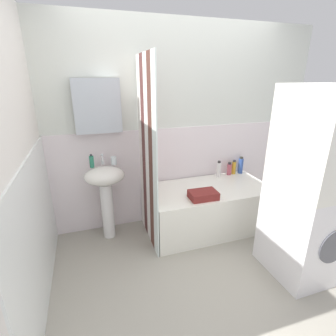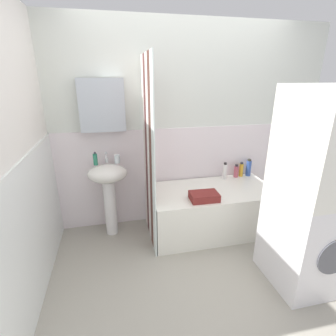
% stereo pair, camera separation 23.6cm
% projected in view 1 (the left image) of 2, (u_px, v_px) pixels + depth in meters
% --- Properties ---
extents(ground_plane, '(4.80, 5.60, 0.04)m').
position_uv_depth(ground_plane, '(224.00, 280.00, 2.40)').
color(ground_plane, '#A09B8D').
extents(wall_back_tiled, '(3.60, 0.18, 2.40)m').
position_uv_depth(wall_back_tiled, '(174.00, 132.00, 3.12)').
color(wall_back_tiled, silver).
rests_on(wall_back_tiled, ground_plane).
extents(wall_left_tiled, '(0.07, 1.81, 2.40)m').
position_uv_depth(wall_left_tiled, '(21.00, 174.00, 1.86)').
color(wall_left_tiled, silver).
rests_on(wall_left_tiled, ground_plane).
extents(sink, '(0.44, 0.34, 0.86)m').
position_uv_depth(sink, '(106.00, 187.00, 2.82)').
color(sink, white).
rests_on(sink, ground_plane).
extents(faucet, '(0.03, 0.12, 0.12)m').
position_uv_depth(faucet, '(103.00, 160.00, 2.79)').
color(faucet, silver).
rests_on(faucet, sink).
extents(soap_dispenser, '(0.05, 0.05, 0.15)m').
position_uv_depth(soap_dispenser, '(92.00, 161.00, 2.71)').
color(soap_dispenser, '#28785A').
rests_on(soap_dispenser, sink).
extents(toothbrush_cup, '(0.06, 0.06, 0.09)m').
position_uv_depth(toothbrush_cup, '(114.00, 161.00, 2.81)').
color(toothbrush_cup, white).
rests_on(toothbrush_cup, sink).
extents(bathtub, '(1.46, 0.75, 0.53)m').
position_uv_depth(bathtub, '(208.00, 208.00, 3.13)').
color(bathtub, white).
rests_on(bathtub, ground_plane).
extents(shower_curtain, '(0.01, 0.75, 2.00)m').
position_uv_depth(shower_curtain, '(147.00, 156.00, 2.66)').
color(shower_curtain, white).
rests_on(shower_curtain, ground_plane).
extents(lotion_bottle, '(0.07, 0.07, 0.23)m').
position_uv_depth(lotion_bottle, '(241.00, 165.00, 3.47)').
color(lotion_bottle, '#31509E').
rests_on(lotion_bottle, bathtub).
extents(body_wash_bottle, '(0.05, 0.05, 0.19)m').
position_uv_depth(body_wash_bottle, '(234.00, 167.00, 3.45)').
color(body_wash_bottle, gold).
rests_on(body_wash_bottle, bathtub).
extents(shampoo_bottle, '(0.06, 0.06, 0.17)m').
position_uv_depth(shampoo_bottle, '(229.00, 169.00, 3.42)').
color(shampoo_bottle, '#BE5465').
rests_on(shampoo_bottle, bathtub).
extents(conditioner_bottle, '(0.05, 0.05, 0.22)m').
position_uv_depth(conditioner_bottle, '(219.00, 169.00, 3.34)').
color(conditioner_bottle, white).
rests_on(conditioner_bottle, bathtub).
extents(towel_folded, '(0.31, 0.21, 0.08)m').
position_uv_depth(towel_folded, '(203.00, 195.00, 2.76)').
color(towel_folded, maroon).
rests_on(towel_folded, bathtub).
extents(washer_dryer_stack, '(0.58, 0.62, 1.74)m').
position_uv_depth(washer_dryer_stack, '(313.00, 188.00, 2.22)').
color(washer_dryer_stack, white).
rests_on(washer_dryer_stack, ground_plane).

